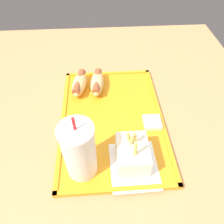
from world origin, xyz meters
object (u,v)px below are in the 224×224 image
at_px(hot_dog_far, 79,83).
at_px(hot_dog_near, 97,83).
at_px(soda_cup, 79,151).
at_px(sauce_cup_mayo, 152,122).
at_px(fries_carton, 132,155).

distance_m(hot_dog_far, hot_dog_near, 0.06).
xyz_separation_m(hot_dog_far, hot_dog_near, (0.00, -0.06, -0.00)).
relative_size(soda_cup, hot_dog_far, 1.53).
relative_size(soda_cup, hot_dog_near, 1.55).
xyz_separation_m(hot_dog_far, sauce_cup_mayo, (-0.18, -0.23, -0.02)).
xyz_separation_m(soda_cup, sauce_cup_mayo, (0.14, -0.21, -0.08)).
bearing_deg(hot_dog_far, soda_cup, -176.97).
xyz_separation_m(hot_dog_near, fries_carton, (-0.31, -0.08, 0.01)).
xyz_separation_m(soda_cup, fries_carton, (0.01, -0.13, -0.05)).
bearing_deg(fries_carton, hot_dog_far, 25.51).
relative_size(soda_cup, fries_carton, 1.64).
bearing_deg(hot_dog_near, hot_dog_far, 90.00).
bearing_deg(fries_carton, hot_dog_near, 15.22).
relative_size(hot_dog_near, fries_carton, 1.06).
height_order(hot_dog_far, sauce_cup_mayo, hot_dog_far).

